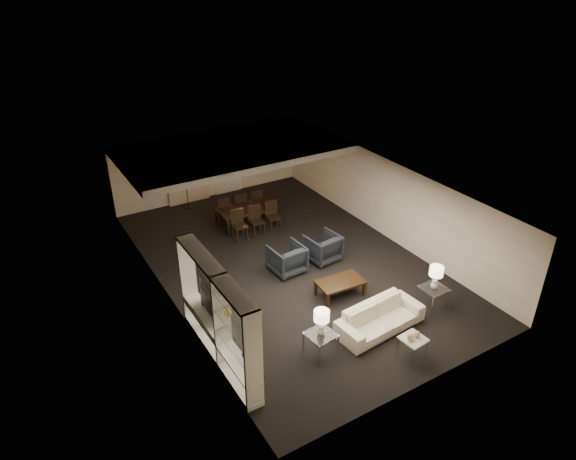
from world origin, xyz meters
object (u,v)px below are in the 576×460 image
(floor_lamp, at_px, (186,184))
(chair_nl, at_px, (240,225))
(television, at_px, (207,303))
(vase_blue, at_px, (245,354))
(side_table_left, at_px, (321,344))
(chair_nm, at_px, (257,221))
(chair_fl, at_px, (222,209))
(armchair_left, at_px, (287,259))
(chair_fr, at_px, (255,201))
(side_table_right, at_px, (432,297))
(dining_table, at_px, (248,217))
(table_lamp_right, at_px, (435,278))
(marble_table, at_px, (412,347))
(table_lamp_left, at_px, (321,323))
(pendant_light, at_px, (241,162))
(chair_fm, at_px, (239,205))
(chair_nr, at_px, (273,216))
(coffee_table, at_px, (340,288))
(armchair_right, at_px, (322,247))
(vase_amber, at_px, (228,313))
(floor_speaker, at_px, (205,312))

(floor_lamp, bearing_deg, chair_nl, -78.93)
(television, bearing_deg, vase_blue, 179.13)
(side_table_left, bearing_deg, chair_nm, 76.14)
(chair_fl, bearing_deg, television, 63.68)
(armchair_left, bearing_deg, chair_nm, -100.25)
(television, bearing_deg, side_table_left, -131.02)
(television, bearing_deg, chair_nm, -40.20)
(chair_fr, bearing_deg, vase_blue, 61.81)
(side_table_right, relative_size, chair_fr, 0.63)
(side_table_left, distance_m, dining_table, 6.44)
(table_lamp_right, xyz_separation_m, chair_fl, (-2.61, 6.94, -0.40))
(armchair_left, relative_size, side_table_left, 1.49)
(marble_table, distance_m, chair_nl, 6.80)
(side_table_left, distance_m, table_lamp_left, 0.60)
(pendant_light, xyz_separation_m, vase_blue, (-3.61, -7.42, -0.78))
(television, bearing_deg, chair_fm, -32.45)
(dining_table, distance_m, chair_nr, 0.90)
(coffee_table, xyz_separation_m, chair_fm, (-0.31, 5.34, 0.26))
(side_table_left, bearing_deg, side_table_right, 0.00)
(chair_fm, relative_size, chair_fr, 1.00)
(armchair_right, height_order, vase_amber, vase_amber)
(television, distance_m, floor_speaker, 0.71)
(side_table_right, bearing_deg, vase_amber, 175.29)
(table_lamp_left, xyz_separation_m, table_lamp_right, (3.40, 0.00, 0.00))
(chair_fl, height_order, floor_lamp, floor_lamp)
(vase_amber, distance_m, chair_nm, 6.30)
(table_lamp_right, height_order, television, television)
(pendant_light, xyz_separation_m, armchair_right, (0.66, -3.83, -1.51))
(coffee_table, distance_m, chair_nr, 4.06)
(armchair_left, xyz_separation_m, vase_blue, (-3.07, -3.59, 0.73))
(chair_nl, bearing_deg, dining_table, 49.10)
(pendant_light, height_order, chair_nl, pendant_light)
(side_table_left, bearing_deg, floor_speaker, 131.61)
(side_table_right, distance_m, chair_fl, 7.42)
(chair_nr, bearing_deg, chair_nm, -174.72)
(chair_fm, bearing_deg, chair_fl, 2.08)
(chair_nr, bearing_deg, table_lamp_left, -104.17)
(coffee_table, xyz_separation_m, side_table_left, (-1.70, -1.60, 0.07))
(chair_nm, height_order, chair_fl, same)
(pendant_light, xyz_separation_m, television, (-3.58, -5.44, -0.84))
(chair_nm, bearing_deg, marble_table, -82.37)
(floor_speaker, height_order, chair_fl, floor_speaker)
(table_lamp_left, distance_m, chair_nr, 5.99)
(armchair_left, bearing_deg, chair_nl, -85.64)
(table_lamp_left, relative_size, floor_lamp, 0.34)
(side_table_left, relative_size, vase_amber, 3.57)
(dining_table, height_order, chair_fr, chair_fr)
(vase_amber, height_order, floor_lamp, floor_lamp)
(marble_table, bearing_deg, chair_nm, 92.62)
(table_lamp_right, bearing_deg, table_lamp_left, 180.00)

